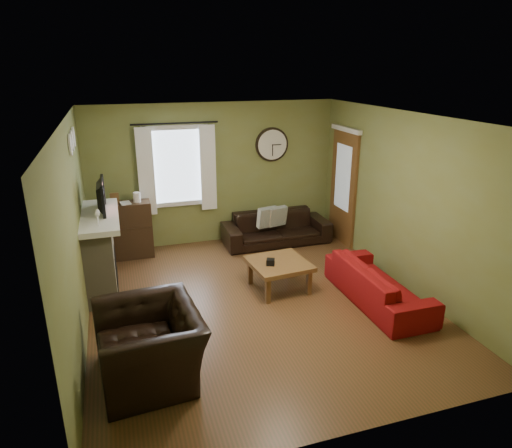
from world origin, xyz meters
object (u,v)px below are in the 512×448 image
object	(u,v)px
armchair	(150,345)
bookshelf	(127,230)
sofa_brown	(276,228)
coffee_table	(279,275)
sofa_red	(378,283)

from	to	relation	value
armchair	bookshelf	bearing A→B (deg)	175.95
armchair	sofa_brown	bearing A→B (deg)	136.28
bookshelf	coffee_table	distance (m)	2.87
coffee_table	armchair	bearing A→B (deg)	-143.43
bookshelf	coffee_table	xyz separation A→B (m)	(2.09, -1.94, -0.28)
armchair	coffee_table	bearing A→B (deg)	121.49
armchair	coffee_table	world-z (taller)	armchair
sofa_red	armchair	size ratio (longest dim) A/B	1.59
armchair	sofa_red	bearing A→B (deg)	97.48
bookshelf	armchair	world-z (taller)	bookshelf
sofa_red	armchair	distance (m)	3.33
bookshelf	armchair	bearing A→B (deg)	-88.97
bookshelf	coffee_table	size ratio (longest dim) A/B	1.19
sofa_brown	sofa_red	size ratio (longest dim) A/B	1.04
sofa_brown	sofa_red	bearing A→B (deg)	-76.80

